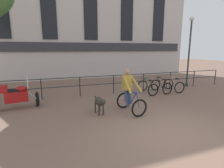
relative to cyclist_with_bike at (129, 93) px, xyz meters
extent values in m
plane|color=#7A5B4C|center=(0.37, -2.33, -0.76)|extent=(60.00, 60.00, 0.00)
cylinder|color=#232326|center=(-3.38, 2.87, -0.24)|extent=(0.05, 0.05, 1.05)
cylinder|color=#232326|center=(-1.51, 2.87, -0.24)|extent=(0.05, 0.05, 1.05)
cylinder|color=#232326|center=(0.37, 2.87, -0.24)|extent=(0.05, 0.05, 1.05)
cylinder|color=#232326|center=(2.24, 2.87, -0.24)|extent=(0.05, 0.05, 1.05)
cylinder|color=#232326|center=(4.12, 2.87, -0.24)|extent=(0.05, 0.05, 1.05)
cylinder|color=#232326|center=(5.99, 2.87, -0.24)|extent=(0.05, 0.05, 1.05)
cylinder|color=#232326|center=(7.87, 2.87, -0.24)|extent=(0.05, 0.05, 1.05)
cylinder|color=#232326|center=(0.37, 2.87, 0.26)|extent=(15.00, 0.04, 0.04)
cylinder|color=#232326|center=(0.37, 2.87, -0.19)|extent=(15.00, 0.04, 0.04)
cube|color=beige|center=(0.37, 8.67, 5.09)|extent=(18.00, 0.60, 11.71)
cube|color=#333338|center=(0.37, 8.31, 1.84)|extent=(17.10, 0.12, 0.70)
cube|color=black|center=(3.52, 8.34, 5.67)|extent=(1.10, 0.06, 6.55)
cube|color=black|center=(6.67, 8.34, 5.67)|extent=(1.10, 0.06, 6.55)
torus|color=black|center=(0.10, -0.68, -0.42)|extent=(0.68, 0.16, 0.68)
torus|color=black|center=(-0.06, 0.41, -0.42)|extent=(0.68, 0.16, 0.68)
cylinder|color=navy|center=(0.04, -0.26, -0.19)|extent=(0.10, 0.49, 0.60)
cylinder|color=navy|center=(-0.01, 0.07, -0.22)|extent=(0.07, 0.23, 0.52)
cylinder|color=navy|center=(0.02, -0.16, 0.07)|extent=(0.13, 0.66, 0.10)
cylinder|color=navy|center=(-0.03, 0.19, -0.45)|extent=(0.09, 0.44, 0.08)
cylinder|color=navy|center=(-0.04, 0.29, -0.19)|extent=(0.06, 0.27, 0.47)
cylinder|color=navy|center=(0.08, -0.58, -0.16)|extent=(0.06, 0.23, 0.54)
cylinder|color=navy|center=(0.07, -0.48, 0.10)|extent=(0.48, 0.10, 0.03)
cube|color=black|center=(-0.02, 0.17, 0.06)|extent=(0.15, 0.25, 0.05)
cube|color=#AD8933|center=(-0.02, 0.17, 0.39)|extent=(0.39, 0.27, 0.60)
sphere|color=#A87A5B|center=(-0.02, 0.17, 0.83)|extent=(0.22, 0.22, 0.22)
cylinder|color=#AD8933|center=(-0.19, -0.19, 0.37)|extent=(0.12, 0.72, 0.60)
cylinder|color=#AD8933|center=(0.23, -0.13, 0.37)|extent=(0.24, 0.71, 0.60)
cylinder|color=navy|center=(-0.08, 0.06, -0.25)|extent=(0.18, 0.32, 0.69)
cylinder|color=navy|center=(0.06, 0.08, -0.19)|extent=(0.12, 0.31, 0.58)
ellipsoid|color=#332D28|center=(-1.21, 0.11, -0.27)|extent=(0.35, 0.60, 0.33)
cylinder|color=#332D28|center=(-1.18, -0.12, -0.24)|extent=(0.20, 0.20, 0.19)
sphere|color=#332D28|center=(-1.16, -0.28, -0.18)|extent=(0.20, 0.20, 0.20)
cone|color=#332D28|center=(-1.15, -0.37, -0.19)|extent=(0.12, 0.13, 0.11)
cylinder|color=#332D28|center=(-1.25, 0.45, -0.20)|extent=(0.08, 0.20, 0.12)
cylinder|color=#332D28|center=(-1.28, -0.08, -0.55)|extent=(0.06, 0.06, 0.43)
cylinder|color=#332D28|center=(-1.09, -0.06, -0.55)|extent=(0.06, 0.06, 0.43)
cylinder|color=#332D28|center=(-1.32, 0.28, -0.55)|extent=(0.06, 0.06, 0.43)
cylinder|color=#332D28|center=(-1.14, 0.30, -0.55)|extent=(0.06, 0.06, 0.43)
torus|color=black|center=(-3.52, 1.91, -0.45)|extent=(0.21, 0.63, 0.62)
cube|color=maroon|center=(-4.29, 1.79, -0.23)|extent=(0.91, 0.53, 0.44)
ellipsoid|color=maroon|center=(-4.10, 1.82, 0.07)|extent=(0.52, 0.39, 0.24)
cube|color=black|center=(-4.40, 1.77, 0.04)|extent=(0.60, 0.38, 0.10)
cylinder|color=#B2B2B7|center=(-3.72, 1.88, -0.27)|extent=(0.44, 0.13, 0.41)
cube|color=silver|center=(-3.85, 1.86, 0.34)|extent=(0.10, 0.44, 0.50)
cube|color=maroon|center=(-4.74, 1.72, 0.13)|extent=(0.37, 0.41, 0.28)
torus|color=black|center=(2.13, 2.74, -0.43)|extent=(0.66, 0.09, 0.66)
torus|color=black|center=(2.17, 1.69, -0.43)|extent=(0.66, 0.09, 0.66)
cylinder|color=#194C2D|center=(2.15, 2.33, -0.20)|extent=(0.05, 0.47, 0.58)
cylinder|color=#194C2D|center=(2.16, 2.02, -0.24)|extent=(0.04, 0.22, 0.51)
cylinder|color=#194C2D|center=(2.15, 2.24, 0.05)|extent=(0.06, 0.63, 0.10)
cylinder|color=#194C2D|center=(2.16, 1.90, -0.46)|extent=(0.04, 0.42, 0.07)
cylinder|color=#194C2D|center=(2.17, 1.81, -0.21)|extent=(0.03, 0.25, 0.46)
cylinder|color=#194C2D|center=(2.13, 2.65, -0.18)|extent=(0.04, 0.21, 0.52)
cylinder|color=#194C2D|center=(2.14, 2.55, 0.08)|extent=(0.48, 0.05, 0.03)
cube|color=black|center=(2.16, 1.93, 0.03)|extent=(0.13, 0.25, 0.05)
torus|color=black|center=(2.99, 2.74, -0.43)|extent=(0.66, 0.11, 0.66)
torus|color=black|center=(3.07, 1.70, -0.43)|extent=(0.66, 0.11, 0.66)
cylinder|color=black|center=(3.02, 2.33, -0.20)|extent=(0.07, 0.47, 0.58)
cylinder|color=black|center=(3.04, 2.02, -0.24)|extent=(0.05, 0.22, 0.51)
cylinder|color=black|center=(3.03, 2.24, 0.05)|extent=(0.08, 0.63, 0.10)
cylinder|color=black|center=(3.05, 1.90, -0.46)|extent=(0.06, 0.42, 0.07)
cylinder|color=black|center=(3.06, 1.81, -0.21)|extent=(0.04, 0.25, 0.46)
cylinder|color=black|center=(3.00, 2.65, -0.18)|extent=(0.04, 0.21, 0.52)
cylinder|color=black|center=(3.00, 2.55, 0.08)|extent=(0.48, 0.06, 0.03)
cube|color=black|center=(3.05, 1.93, 0.03)|extent=(0.14, 0.25, 0.05)
torus|color=black|center=(3.94, 2.74, -0.43)|extent=(0.66, 0.10, 0.66)
torus|color=black|center=(3.88, 1.69, -0.43)|extent=(0.66, 0.10, 0.66)
cylinder|color=#9E998E|center=(3.91, 2.33, -0.20)|extent=(0.06, 0.47, 0.58)
cylinder|color=#9E998E|center=(3.90, 2.02, -0.24)|extent=(0.04, 0.22, 0.51)
cylinder|color=#9E998E|center=(3.91, 2.24, 0.05)|extent=(0.07, 0.63, 0.10)
cylinder|color=#9E998E|center=(3.89, 1.90, -0.46)|extent=(0.05, 0.42, 0.07)
cylinder|color=#9E998E|center=(3.89, 1.81, -0.21)|extent=(0.04, 0.25, 0.46)
cylinder|color=#9E998E|center=(3.93, 2.65, -0.18)|extent=(0.04, 0.21, 0.52)
cylinder|color=#9E998E|center=(3.93, 2.55, 0.08)|extent=(0.48, 0.06, 0.03)
cube|color=black|center=(3.89, 1.93, 0.03)|extent=(0.13, 0.25, 0.05)
cylinder|color=#2D382D|center=(5.63, 3.10, -0.66)|extent=(0.22, 0.22, 0.20)
cylinder|color=#2D382D|center=(5.63, 3.10, 1.33)|extent=(0.10, 0.10, 4.19)
sphere|color=silver|center=(5.63, 3.10, 3.54)|extent=(0.28, 0.28, 0.28)
camera|label=1|loc=(-2.84, -6.10, 1.71)|focal=28.00mm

